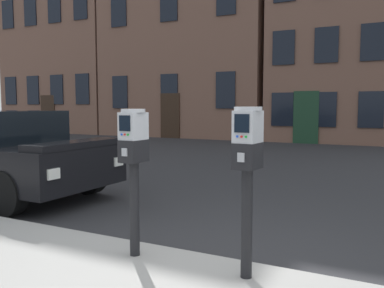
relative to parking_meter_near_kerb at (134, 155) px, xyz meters
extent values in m
plane|color=#28282B|center=(0.81, 0.13, -1.06)|extent=(160.00, 160.00, 0.00)
cylinder|color=black|center=(0.00, 0.00, -0.49)|extent=(0.10, 0.10, 0.86)
cube|color=black|center=(0.00, 0.00, 0.04)|extent=(0.18, 0.25, 0.20)
cube|color=#A5A8AD|center=(-0.01, -0.12, 0.04)|extent=(0.06, 0.02, 0.07)
cube|color=#B7BABF|center=(0.00, 0.00, 0.26)|extent=(0.18, 0.24, 0.24)
cube|color=black|center=(-0.01, -0.12, 0.29)|extent=(0.12, 0.02, 0.14)
cylinder|color=blue|center=(-0.04, -0.12, 0.19)|extent=(0.02, 0.01, 0.02)
cylinder|color=red|center=(-0.01, -0.12, 0.19)|extent=(0.02, 0.01, 0.02)
cylinder|color=green|center=(0.03, -0.12, 0.19)|extent=(0.02, 0.01, 0.02)
cylinder|color=#B7BABF|center=(0.00, 0.00, 0.40)|extent=(0.23, 0.23, 0.03)
cylinder|color=black|center=(1.07, 0.00, -0.48)|extent=(0.10, 0.10, 0.87)
cube|color=black|center=(1.07, 0.00, 0.06)|extent=(0.18, 0.25, 0.20)
cube|color=#A5A8AD|center=(1.06, -0.12, 0.06)|extent=(0.06, 0.02, 0.07)
cube|color=#B7BABF|center=(1.07, 0.00, 0.28)|extent=(0.18, 0.24, 0.25)
cube|color=black|center=(1.06, -0.12, 0.31)|extent=(0.12, 0.02, 0.14)
cylinder|color=blue|center=(1.03, -0.12, 0.21)|extent=(0.02, 0.01, 0.02)
cylinder|color=red|center=(1.06, -0.12, 0.21)|extent=(0.02, 0.01, 0.02)
cylinder|color=green|center=(1.10, -0.12, 0.21)|extent=(0.02, 0.01, 0.02)
cylinder|color=#B7BABF|center=(1.07, 0.00, 0.42)|extent=(0.23, 0.23, 0.03)
cube|color=black|center=(-2.10, 1.54, -0.12)|extent=(0.45, 1.68, 0.10)
cube|color=white|center=(-1.86, 2.21, -0.44)|extent=(0.04, 0.20, 0.14)
cube|color=white|center=(-1.87, 0.85, -0.44)|extent=(0.04, 0.20, 0.14)
cylinder|color=black|center=(-2.59, 2.36, -0.74)|extent=(0.64, 0.22, 0.64)
cylinder|color=black|center=(-2.60, 0.72, -0.74)|extent=(0.64, 0.22, 0.64)
cube|color=brown|center=(-15.63, 16.86, 5.49)|extent=(7.27, 6.29, 13.09)
cube|color=black|center=(-18.36, 13.69, 1.34)|extent=(0.90, 0.06, 1.60)
cube|color=black|center=(-16.54, 13.69, 1.34)|extent=(0.90, 0.06, 1.60)
cube|color=black|center=(-14.72, 13.69, 1.34)|extent=(0.90, 0.06, 1.60)
cube|color=black|center=(-12.91, 13.69, 1.34)|extent=(0.90, 0.06, 1.60)
cube|color=black|center=(-18.36, 13.69, 5.70)|extent=(0.90, 0.06, 1.60)
cube|color=black|center=(-16.54, 13.69, 5.70)|extent=(0.90, 0.06, 1.60)
cube|color=black|center=(-14.72, 13.69, 5.70)|extent=(0.90, 0.06, 1.60)
cube|color=black|center=(-12.91, 13.69, 5.70)|extent=(0.90, 0.06, 1.60)
cube|color=black|center=(-15.43, 13.69, -0.01)|extent=(1.00, 0.07, 2.10)
cube|color=brown|center=(-7.62, 16.24, 4.93)|extent=(8.52, 5.04, 11.98)
cube|color=black|center=(-10.46, 13.69, 1.14)|extent=(0.90, 0.06, 1.60)
cube|color=black|center=(-7.62, 13.69, 1.14)|extent=(0.90, 0.06, 1.60)
cube|color=black|center=(-4.78, 13.69, 1.14)|extent=(0.90, 0.06, 1.60)
cube|color=black|center=(-10.46, 13.69, 5.13)|extent=(0.90, 0.06, 1.60)
cube|color=black|center=(-7.62, 13.69, 5.13)|extent=(0.90, 0.06, 1.60)
cube|color=black|center=(-7.58, 13.69, -0.01)|extent=(1.00, 0.07, 2.10)
cube|color=brown|center=(0.24, 16.80, 3.91)|extent=(6.68, 6.17, 9.94)
cube|color=black|center=(-2.26, 13.69, 0.31)|extent=(0.90, 0.06, 1.37)
cube|color=black|center=(-0.59, 13.69, 0.31)|extent=(0.90, 0.06, 1.37)
cube|color=black|center=(1.08, 13.69, 0.31)|extent=(0.90, 0.06, 1.37)
cube|color=black|center=(-2.26, 13.69, 2.79)|extent=(0.90, 0.06, 1.37)
cube|color=black|center=(-0.59, 13.69, 2.79)|extent=(0.90, 0.06, 1.37)
cube|color=black|center=(1.08, 13.69, 2.79)|extent=(0.90, 0.06, 1.37)
cube|color=#193823|center=(-1.30, 13.69, -0.01)|extent=(1.00, 0.07, 2.10)
camera|label=1|loc=(2.12, -3.00, 0.44)|focal=38.38mm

